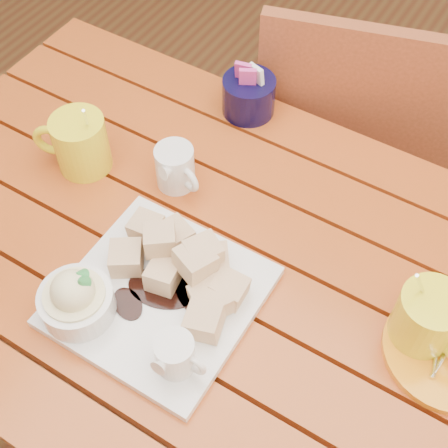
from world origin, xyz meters
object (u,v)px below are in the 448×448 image
Objects in this scene: coffee_mug_right at (428,320)px; chair_far at (353,145)px; coffee_mug_left at (79,143)px; dessert_plate at (145,291)px; table at (202,288)px.

coffee_mug_right is 0.17× the size of chair_far.
coffee_mug_left is 0.17× the size of chair_far.
dessert_plate is 0.42m from coffee_mug_right.
table is 4.14× the size of dessert_plate.
coffee_mug_right is at bearing -23.55° from coffee_mug_left.
chair_far is at bearing 34.36° from coffee_mug_left.
coffee_mug_right is (0.39, 0.17, 0.02)m from dessert_plate.
coffee_mug_left is 1.03× the size of coffee_mug_right.
chair_far is (0.07, 0.71, -0.26)m from dessert_plate.
dessert_plate is at bearing -55.95° from coffee_mug_left.
coffee_mug_left reaches higher than table.
dessert_plate is at bearing 67.62° from chair_far.
coffee_mug_left is (-0.29, 0.06, 0.16)m from table.
chair_far is at bearing 139.38° from coffee_mug_right.
dessert_plate is 0.31× the size of chair_far.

